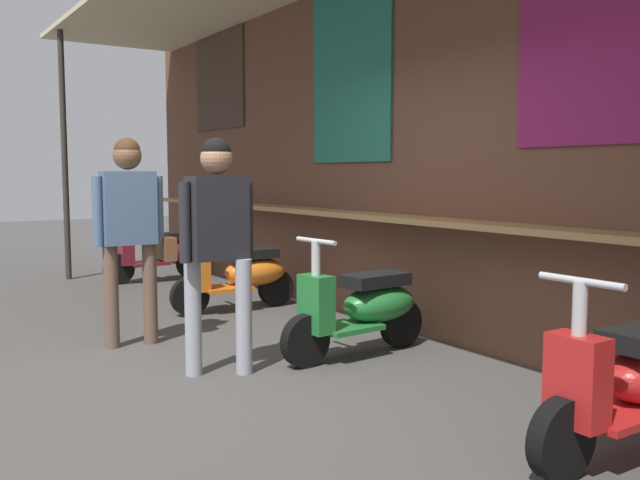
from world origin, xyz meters
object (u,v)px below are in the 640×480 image
(shopper_browsing, at_px, (131,219))
(shopper_passing, at_px, (217,229))
(scooter_red, at_px, (635,381))
(scooter_green, at_px, (364,307))
(scooter_maroon, at_px, (161,252))
(scooter_orange, at_px, (241,274))

(shopper_browsing, height_order, shopper_passing, shopper_browsing)
(shopper_browsing, bearing_deg, scooter_red, -156.37)
(scooter_green, relative_size, shopper_browsing, 0.80)
(scooter_maroon, distance_m, scooter_green, 4.59)
(shopper_browsing, distance_m, shopper_passing, 1.20)
(scooter_orange, distance_m, scooter_red, 4.52)
(scooter_red, bearing_deg, scooter_maroon, -90.08)
(scooter_maroon, xyz_separation_m, shopper_browsing, (3.28, -1.45, 0.69))
(scooter_green, bearing_deg, scooter_orange, -94.48)
(scooter_orange, distance_m, scooter_green, 2.18)
(scooter_red, xyz_separation_m, shopper_passing, (-2.48, -1.20, 0.67))
(scooter_green, bearing_deg, scooter_maroon, -94.47)
(scooter_orange, relative_size, scooter_green, 1.00)
(shopper_browsing, xyz_separation_m, shopper_passing, (1.18, 0.25, -0.02))
(scooter_orange, relative_size, shopper_browsing, 0.80)
(scooter_green, bearing_deg, shopper_browsing, -46.65)
(scooter_orange, xyz_separation_m, scooter_red, (4.52, 0.00, 0.00))
(scooter_maroon, bearing_deg, scooter_green, 91.61)
(scooter_orange, bearing_deg, scooter_red, 91.43)
(shopper_browsing, bearing_deg, shopper_passing, -166.12)
(scooter_maroon, height_order, shopper_browsing, shopper_browsing)
(shopper_passing, bearing_deg, scooter_green, -99.37)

